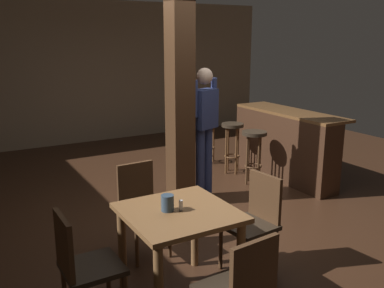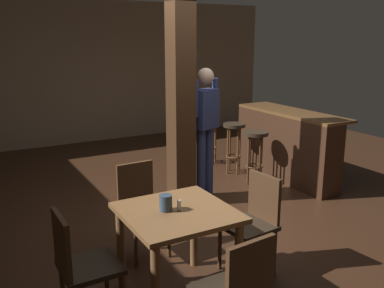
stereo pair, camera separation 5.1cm
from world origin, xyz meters
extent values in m
plane|color=#382114|center=(0.00, 0.00, 0.00)|extent=(10.80, 10.80, 0.00)
cube|color=gray|center=(0.00, 4.50, 1.40)|extent=(8.00, 0.10, 2.80)
cube|color=#422816|center=(-0.04, 0.61, 1.40)|extent=(0.28, 0.28, 2.80)
cube|color=brown|center=(-1.04, -1.21, 0.74)|extent=(0.85, 0.85, 0.04)
cylinder|color=brown|center=(-0.68, -0.85, 0.36)|extent=(0.07, 0.07, 0.72)
cylinder|color=brown|center=(-1.39, -0.85, 0.36)|extent=(0.07, 0.07, 0.72)
cylinder|color=brown|center=(-0.68, -1.57, 0.36)|extent=(0.07, 0.07, 0.72)
cube|color=#4C301C|center=(-1.01, -2.15, 0.68)|extent=(0.38, 0.07, 0.45)
cube|color=#2D2319|center=(-1.00, -0.44, 0.45)|extent=(0.44, 0.44, 0.04)
cube|color=#4C301C|center=(-1.01, -0.25, 0.68)|extent=(0.38, 0.05, 0.45)
cylinder|color=#4C301C|center=(-0.82, -0.61, 0.23)|extent=(0.04, 0.04, 0.43)
cylinder|color=#4C301C|center=(-1.17, -0.63, 0.23)|extent=(0.04, 0.04, 0.43)
cylinder|color=#4C301C|center=(-0.84, -0.26, 0.23)|extent=(0.04, 0.04, 0.43)
cylinder|color=#4C301C|center=(-1.19, -0.28, 0.23)|extent=(0.04, 0.04, 0.43)
cube|color=#2D2319|center=(-1.75, -1.19, 0.45)|extent=(0.43, 0.43, 0.04)
cube|color=#4C301C|center=(-1.94, -1.19, 0.68)|extent=(0.04, 0.38, 0.45)
cylinder|color=#4C301C|center=(-1.58, -1.01, 0.23)|extent=(0.04, 0.04, 0.43)
cube|color=#2D2319|center=(-0.32, -1.19, 0.45)|extent=(0.46, 0.46, 0.04)
cube|color=#4C301C|center=(-0.13, -1.17, 0.68)|extent=(0.08, 0.38, 0.45)
cylinder|color=#4C301C|center=(-0.47, -1.39, 0.23)|extent=(0.04, 0.04, 0.43)
cylinder|color=#4C301C|center=(-0.51, -1.04, 0.23)|extent=(0.04, 0.04, 0.43)
cylinder|color=#4C301C|center=(-0.13, -1.35, 0.23)|extent=(0.04, 0.04, 0.43)
cylinder|color=#4C301C|center=(-0.16, -1.00, 0.23)|extent=(0.04, 0.04, 0.43)
cylinder|color=#33475B|center=(-1.12, -1.17, 0.83)|extent=(0.10, 0.10, 0.13)
cylinder|color=silver|center=(-1.02, -1.22, 0.80)|extent=(0.03, 0.03, 0.09)
cube|color=navy|center=(0.32, 0.61, 1.20)|extent=(0.39, 0.30, 0.50)
sphere|color=beige|center=(0.32, 0.61, 1.61)|extent=(0.27, 0.27, 0.21)
cylinder|color=navy|center=(0.39, 0.64, 0.47)|extent=(0.15, 0.15, 0.95)
cylinder|color=navy|center=(0.24, 0.58, 0.47)|extent=(0.15, 0.15, 0.95)
cylinder|color=navy|center=(0.50, 0.67, 1.35)|extent=(0.10, 0.10, 0.46)
cylinder|color=navy|center=(0.13, 0.54, 1.35)|extent=(0.10, 0.10, 0.46)
cube|color=brown|center=(1.87, 0.69, 1.01)|extent=(0.56, 1.91, 0.04)
cube|color=#382114|center=(1.77, 0.69, 0.49)|extent=(0.36, 1.91, 0.99)
cylinder|color=#2D2319|center=(1.23, 0.72, 0.75)|extent=(0.36, 0.36, 0.05)
torus|color=#4C301C|center=(1.23, 0.72, 0.26)|extent=(0.25, 0.25, 0.02)
cylinder|color=#4C301C|center=(1.23, 0.84, 0.36)|extent=(0.03, 0.03, 0.73)
cylinder|color=#4C301C|center=(1.23, 0.61, 0.36)|extent=(0.03, 0.03, 0.73)
cylinder|color=#4C301C|center=(1.35, 0.72, 0.36)|extent=(0.03, 0.03, 0.73)
cylinder|color=#4C301C|center=(1.12, 0.72, 0.36)|extent=(0.03, 0.03, 0.73)
cylinder|color=#2D2319|center=(1.26, 1.30, 0.77)|extent=(0.34, 0.34, 0.05)
torus|color=brown|center=(1.26, 1.30, 0.27)|extent=(0.24, 0.24, 0.02)
cylinder|color=brown|center=(1.26, 1.41, 0.37)|extent=(0.03, 0.03, 0.74)
cylinder|color=brown|center=(1.26, 1.19, 0.37)|extent=(0.03, 0.03, 0.74)
cylinder|color=brown|center=(1.37, 1.30, 0.37)|extent=(0.03, 0.03, 0.74)
cylinder|color=brown|center=(1.15, 1.30, 0.37)|extent=(0.03, 0.03, 0.74)
cylinder|color=#2D2319|center=(1.22, 1.95, 0.75)|extent=(0.32, 0.32, 0.05)
torus|color=brown|center=(1.22, 1.95, 0.26)|extent=(0.23, 0.23, 0.02)
cylinder|color=brown|center=(1.22, 2.05, 0.36)|extent=(0.03, 0.03, 0.73)
cylinder|color=brown|center=(1.22, 1.84, 0.36)|extent=(0.03, 0.03, 0.73)
cylinder|color=brown|center=(1.33, 1.95, 0.36)|extent=(0.03, 0.03, 0.73)
cylinder|color=brown|center=(1.12, 1.95, 0.36)|extent=(0.03, 0.03, 0.73)
camera|label=1|loc=(-2.53, -4.01, 2.10)|focal=40.00mm
camera|label=2|loc=(-2.48, -4.03, 2.10)|focal=40.00mm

